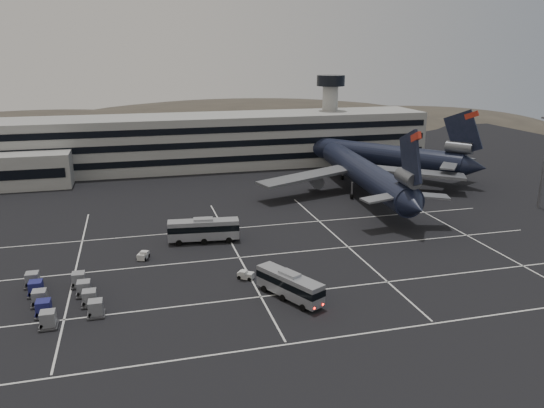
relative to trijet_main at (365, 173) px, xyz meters
The scene contains 11 objects.
ground 42.40m from the trijet_main, 130.52° to the right, with size 260.00×260.00×0.00m, color black.
lane_markings 41.24m from the trijet_main, 130.17° to the right, with size 90.00×55.62×0.01m.
terminal 49.53m from the trijet_main, 127.71° to the left, with size 125.00×26.00×24.00m.
hills 139.41m from the trijet_main, 93.87° to the left, with size 352.00×180.00×44.00m.
trijet_main is the anchor object (origin of this frame).
trijet_far 22.67m from the trijet_main, 60.09° to the left, with size 40.62×48.58×18.08m.
bus_near 52.79m from the trijet_main, 124.55° to the right, with size 6.83×10.30×3.65m.
bus_far 42.55m from the trijet_main, 152.52° to the right, with size 11.91×3.93×4.13m.
tug_a 53.97m from the trijet_main, 152.46° to the right, with size 2.08×2.55×1.43m.
tug_b 49.72m from the trijet_main, 133.31° to the right, with size 2.47×2.29×1.37m.
uld_cluster 69.12m from the trijet_main, 147.36° to the right, with size 11.29×15.18×1.98m.
Camera 1 is at (-20.58, -70.82, 30.65)m, focal length 35.00 mm.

